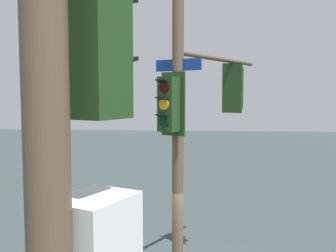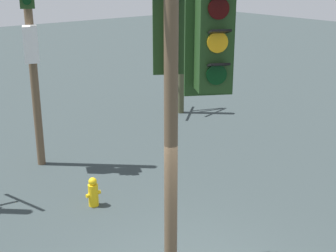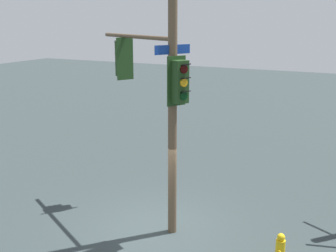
# 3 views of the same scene
# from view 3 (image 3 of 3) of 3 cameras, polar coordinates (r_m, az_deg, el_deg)

# --- Properties ---
(ground_plane) EXTENTS (80.00, 80.00, 0.00)m
(ground_plane) POSITION_cam_3_polar(r_m,az_deg,el_deg) (12.78, -1.46, -13.54)
(ground_plane) COLOR #2F393A
(main_signal_pole_assembly) EXTENTS (4.37, 3.97, 8.44)m
(main_signal_pole_assembly) POSITION_cam_3_polar(r_m,az_deg,el_deg) (11.54, -1.42, 7.95)
(main_signal_pole_assembly) COLOR brown
(main_signal_pole_assembly) RESTS_ON ground
(fire_hydrant) EXTENTS (0.38, 0.24, 0.73)m
(fire_hydrant) POSITION_cam_3_polar(r_m,az_deg,el_deg) (11.52, 14.83, -15.46)
(fire_hydrant) COLOR yellow
(fire_hydrant) RESTS_ON ground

